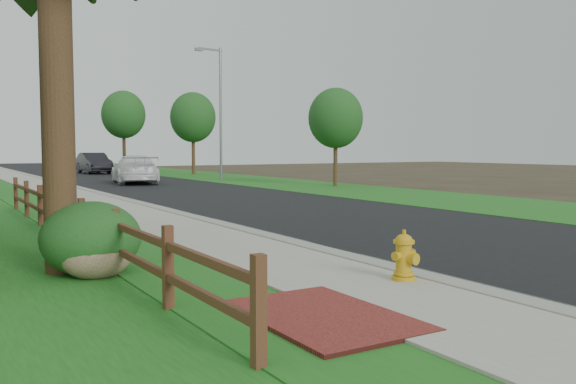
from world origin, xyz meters
TOP-DOWN VIEW (x-y plane):
  - ground at (0.00, 0.00)m, footprint 120.00×120.00m
  - road at (4.60, 35.00)m, footprint 8.00×90.00m
  - curb at (0.40, 35.00)m, footprint 0.40×90.00m
  - wet_gutter at (0.75, 35.00)m, footprint 0.50×90.00m
  - sidewalk at (-0.90, 35.00)m, footprint 2.20×90.00m
  - verge_far at (11.50, 35.00)m, footprint 6.00×90.00m
  - brick_patch at (-2.20, -1.00)m, footprint 1.60×2.40m
  - ranch_fence at (-3.60, 6.40)m, footprint 0.12×16.92m
  - fire_hydrant at (-0.10, -0.06)m, footprint 0.50×0.40m
  - white_suv at (4.27, 27.69)m, footprint 3.20×5.86m
  - dark_car_mid at (7.05, 38.12)m, footprint 2.21×4.12m
  - dark_car_far at (5.54, 42.71)m, footprint 1.87×5.06m
  - streetlight at (9.72, 28.01)m, footprint 1.90×0.49m
  - boulder at (-3.90, 2.80)m, footprint 1.33×1.16m
  - shrub_a at (-3.90, 3.17)m, footprint 2.13×2.13m
  - tree_near_right at (12.68, 19.64)m, footprint 2.91×2.91m
  - tree_mid_right at (11.62, 36.83)m, footprint 3.47×3.47m
  - tree_far_right at (9.49, 47.97)m, footprint 3.90×3.90m

SIDE VIEW (x-z plane):
  - ground at x=0.00m, z-range 0.00..0.00m
  - road at x=4.60m, z-range 0.00..0.02m
  - verge_far at x=11.50m, z-range 0.00..0.04m
  - wet_gutter at x=0.75m, z-range 0.02..0.02m
  - sidewalk at x=-0.90m, z-range 0.00..0.10m
  - brick_patch at x=-2.20m, z-range 0.00..0.11m
  - curb at x=0.40m, z-range 0.00..0.12m
  - boulder at x=-3.90m, z-range 0.00..0.75m
  - fire_hydrant at x=-0.10m, z-range 0.07..0.82m
  - shrub_a at x=-3.90m, z-range 0.00..1.21m
  - ranch_fence at x=-3.60m, z-range 0.07..1.17m
  - dark_car_mid at x=7.05m, z-range 0.02..1.35m
  - white_suv at x=4.27m, z-range 0.02..1.63m
  - dark_car_far at x=5.54m, z-range 0.02..1.67m
  - tree_near_right at x=12.68m, z-range 1.01..6.24m
  - tree_mid_right at x=11.62m, z-range 1.22..7.51m
  - streetlight at x=9.72m, z-range 0.55..8.79m
  - tree_far_right at x=9.49m, z-range 1.43..8.62m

